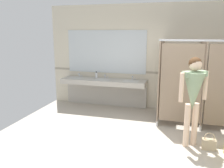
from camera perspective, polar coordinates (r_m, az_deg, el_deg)
The scene contains 10 objects.
ground_plane at distance 4.75m, azimuth 10.87°, elevation -15.56°, with size 6.91×5.41×0.10m, color #B2A899.
wall_back at distance 6.69m, azimuth 13.28°, elevation 6.22°, with size 6.91×0.12×2.94m, color beige.
wall_back_tile_band at distance 6.69m, azimuth 13.07°, elevation 2.58°, with size 6.91×0.01×0.06m, color #9E937F.
vanity_counter at distance 6.87m, azimuth -1.92°, elevation -0.52°, with size 2.47×0.57×0.95m.
mirror_panel at distance 6.91m, azimuth -1.47°, elevation 7.86°, with size 2.37×0.02×1.24m, color silver.
bathroom_stalls at distance 5.84m, azimuth 21.13°, elevation 0.71°, with size 1.99×1.35×2.02m.
person_standing at distance 4.61m, azimuth 19.22°, elevation -1.53°, with size 0.55×0.55×1.73m.
handbag at distance 4.90m, azimuth 22.54°, elevation -13.32°, with size 0.24×0.14×0.34m.
soap_dispenser at distance 6.97m, azimuth -3.82°, elevation 2.19°, with size 0.07×0.07×0.19m.
floor_drain_cover at distance 4.61m, azimuth 7.90°, elevation -15.62°, with size 0.14×0.14×0.01m, color #B7BABF.
Camera 1 is at (0.28, -4.19, 2.17)m, focal length 37.51 mm.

